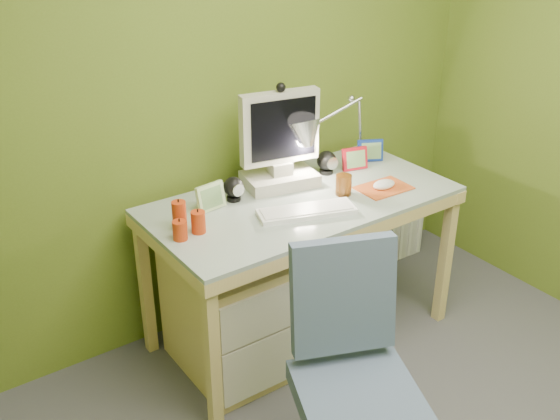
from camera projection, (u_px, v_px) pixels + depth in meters
wall_back at (205, 94)px, 3.00m from camera, size 3.20×0.01×2.40m
slope_ceiling at (124, 38)px, 1.03m from camera, size 1.10×3.20×1.10m
desk at (301, 269)px, 3.19m from camera, size 1.44×0.72×0.77m
monitor at (280, 133)px, 3.03m from camera, size 0.42×0.29×0.53m
speaker_left at (234, 189)px, 2.97m from camera, size 0.09×0.09×0.11m
speaker_right at (326, 162)px, 3.25m from camera, size 0.10×0.10×0.12m
keyboard at (307, 211)px, 2.87m from camera, size 0.45×0.27×0.02m
mousepad at (384, 188)px, 3.11m from camera, size 0.25×0.18×0.01m
mouse at (384, 185)px, 3.10m from camera, size 0.13×0.09×0.04m
amber_tumbler at (344, 185)px, 3.03m from camera, size 0.09×0.09×0.10m
candle_cluster at (184, 219)px, 2.69m from camera, size 0.19×0.18×0.13m
photo_frame_red at (355, 159)px, 3.29m from camera, size 0.13×0.05×0.11m
photo_frame_blue at (370, 150)px, 3.40m from camera, size 0.13×0.08×0.11m
photo_frame_green at (211, 197)px, 2.89m from camera, size 0.14×0.04×0.12m
desk_lamp at (354, 114)px, 3.26m from camera, size 0.53×0.29×0.54m
task_chair at (357, 395)px, 2.33m from camera, size 0.63×0.63×0.87m
radiator at (387, 225)px, 3.96m from camera, size 0.44×0.18×0.43m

